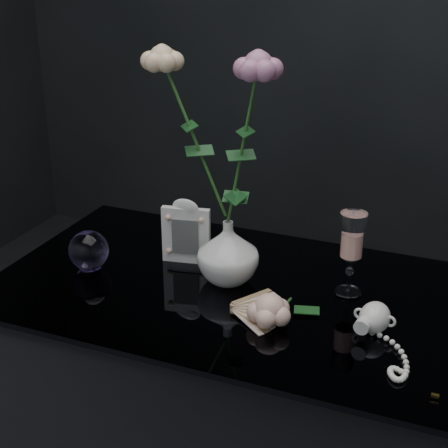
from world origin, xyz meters
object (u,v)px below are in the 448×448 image
at_px(wine_glass, 351,254).
at_px(picture_frame, 186,231).
at_px(paperweight, 89,250).
at_px(pearl_jar, 375,316).
at_px(vase, 228,252).
at_px(loose_rose, 270,309).

xyz_separation_m(wine_glass, picture_frame, (-0.36, 0.00, -0.01)).
relative_size(wine_glass, picture_frame, 1.18).
relative_size(paperweight, pearl_jar, 0.42).
relative_size(vase, pearl_jar, 0.66).
relative_size(wine_glass, loose_rose, 0.95).
relative_size(vase, paperweight, 1.55).
distance_m(wine_glass, pearl_jar, 0.15).
height_order(vase, picture_frame, picture_frame).
bearing_deg(pearl_jar, loose_rose, -157.55).
distance_m(picture_frame, pearl_jar, 0.46).
bearing_deg(pearl_jar, paperweight, -175.17).
bearing_deg(pearl_jar, vase, 172.79).
bearing_deg(paperweight, wine_glass, 10.96).
xyz_separation_m(vase, picture_frame, (-0.12, 0.05, 0.01)).
bearing_deg(vase, pearl_jar, -13.46).
height_order(picture_frame, pearl_jar, picture_frame).
bearing_deg(vase, picture_frame, 157.66).
xyz_separation_m(vase, pearl_jar, (0.32, -0.08, -0.04)).
relative_size(vase, loose_rose, 0.73).
bearing_deg(loose_rose, paperweight, -174.41).
distance_m(paperweight, pearl_jar, 0.62).
xyz_separation_m(vase, paperweight, (-0.30, -0.06, -0.02)).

